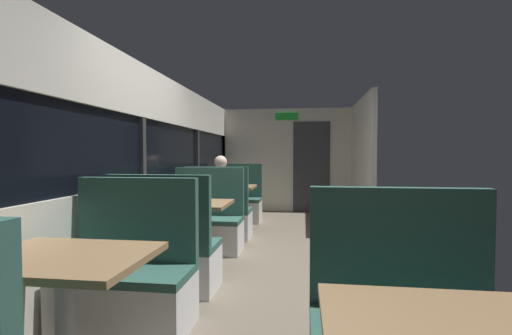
% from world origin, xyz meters
% --- Properties ---
extents(ground_plane, '(3.30, 9.20, 0.02)m').
position_xyz_m(ground_plane, '(0.00, 0.00, -0.01)').
color(ground_plane, '#665B4C').
extents(carriage_window_panel_left, '(0.09, 8.48, 2.30)m').
position_xyz_m(carriage_window_panel_left, '(-1.45, 0.00, 1.11)').
color(carriage_window_panel_left, beige).
rests_on(carriage_window_panel_left, ground_plane).
extents(carriage_end_bulkhead, '(2.90, 0.11, 2.30)m').
position_xyz_m(carriage_end_bulkhead, '(0.06, 4.19, 1.14)').
color(carriage_end_bulkhead, beige).
rests_on(carriage_end_bulkhead, ground_plane).
extents(carriage_aisle_panel_right, '(0.08, 2.40, 2.30)m').
position_xyz_m(carriage_aisle_panel_right, '(1.45, 3.00, 1.15)').
color(carriage_aisle_panel_right, beige).
rests_on(carriage_aisle_panel_right, ground_plane).
extents(dining_table_near_window, '(0.90, 0.70, 0.74)m').
position_xyz_m(dining_table_near_window, '(-0.89, -2.09, 0.64)').
color(dining_table_near_window, '#9E9EA3').
rests_on(dining_table_near_window, ground_plane).
extents(bench_near_window_facing_entry, '(0.95, 0.50, 1.10)m').
position_xyz_m(bench_near_window_facing_entry, '(-0.89, -1.39, 0.33)').
color(bench_near_window_facing_entry, silver).
rests_on(bench_near_window_facing_entry, ground_plane).
extents(dining_table_mid_window, '(0.90, 0.70, 0.74)m').
position_xyz_m(dining_table_mid_window, '(-0.89, 0.04, 0.64)').
color(dining_table_mid_window, '#9E9EA3').
rests_on(dining_table_mid_window, ground_plane).
extents(bench_mid_window_facing_end, '(0.95, 0.50, 1.10)m').
position_xyz_m(bench_mid_window_facing_end, '(-0.89, -0.66, 0.33)').
color(bench_mid_window_facing_end, silver).
rests_on(bench_mid_window_facing_end, ground_plane).
extents(bench_mid_window_facing_entry, '(0.95, 0.50, 1.10)m').
position_xyz_m(bench_mid_window_facing_entry, '(-0.89, 0.74, 0.33)').
color(bench_mid_window_facing_entry, silver).
rests_on(bench_mid_window_facing_entry, ground_plane).
extents(dining_table_far_window, '(0.90, 0.70, 0.74)m').
position_xyz_m(dining_table_far_window, '(-0.89, 2.16, 0.64)').
color(dining_table_far_window, '#9E9EA3').
rests_on(dining_table_far_window, ground_plane).
extents(bench_far_window_facing_end, '(0.95, 0.50, 1.10)m').
position_xyz_m(bench_far_window_facing_end, '(-0.89, 1.46, 0.33)').
color(bench_far_window_facing_end, silver).
rests_on(bench_far_window_facing_end, ground_plane).
extents(bench_far_window_facing_entry, '(0.95, 0.50, 1.10)m').
position_xyz_m(bench_far_window_facing_entry, '(-0.89, 2.86, 0.33)').
color(bench_far_window_facing_entry, silver).
rests_on(bench_far_window_facing_entry, ground_plane).
extents(seated_passenger, '(0.47, 0.55, 1.26)m').
position_xyz_m(seated_passenger, '(-0.89, 1.54, 0.54)').
color(seated_passenger, '#26262D').
rests_on(seated_passenger, ground_plane).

